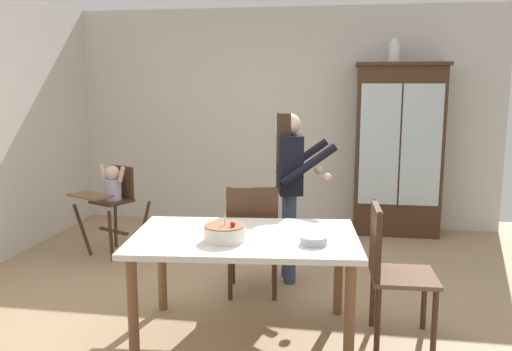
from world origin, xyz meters
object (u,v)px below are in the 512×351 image
(dining_table, at_px, (245,247))
(high_chair_with_toddler, at_px, (112,194))
(china_cabinet, at_px, (398,149))
(ceramic_vase, at_px, (394,52))
(adult_person, at_px, (290,176))
(serving_bowl, at_px, (314,240))
(dining_chair_far_side, at_px, (253,233))
(birthday_cake, at_px, (225,233))
(dining_chair_right_end, at_px, (389,263))

(dining_table, bearing_deg, high_chair_with_toddler, 137.22)
(china_cabinet, relative_size, ceramic_vase, 7.48)
(ceramic_vase, relative_size, adult_person, 0.18)
(serving_bowl, relative_size, dining_chair_far_side, 0.19)
(china_cabinet, distance_m, ceramic_vase, 1.13)
(high_chair_with_toddler, xyz_separation_m, adult_person, (1.90, -0.44, 0.31))
(china_cabinet, distance_m, birthday_cake, 3.35)
(serving_bowl, bearing_deg, dining_table, 164.94)
(dining_table, xyz_separation_m, dining_chair_far_side, (-0.07, 0.70, -0.10))
(dining_chair_right_end, bearing_deg, dining_table, 93.80)
(adult_person, xyz_separation_m, birthday_cake, (-0.31, -1.28, -0.17))
(ceramic_vase, height_order, dining_chair_far_side, ceramic_vase)
(china_cabinet, height_order, serving_bowl, china_cabinet)
(dining_chair_far_side, bearing_deg, high_chair_with_toddler, -36.41)
(birthday_cake, relative_size, dining_chair_far_side, 0.29)
(high_chair_with_toddler, distance_m, dining_chair_far_side, 1.86)
(china_cabinet, height_order, birthday_cake, china_cabinet)
(ceramic_vase, xyz_separation_m, dining_chair_far_side, (-1.27, -2.19, -1.58))
(serving_bowl, height_order, dining_chair_right_end, dining_chair_right_end)
(china_cabinet, height_order, ceramic_vase, ceramic_vase)
(adult_person, height_order, birthday_cake, adult_person)
(adult_person, relative_size, dining_chair_right_end, 1.59)
(china_cabinet, xyz_separation_m, serving_bowl, (-0.82, -3.02, -0.25))
(serving_bowl, bearing_deg, ceramic_vase, 76.55)
(adult_person, relative_size, birthday_cake, 5.47)
(china_cabinet, height_order, high_chair_with_toddler, china_cabinet)
(adult_person, bearing_deg, birthday_cake, 153.36)
(ceramic_vase, relative_size, birthday_cake, 0.96)
(adult_person, xyz_separation_m, serving_bowl, (0.28, -1.26, -0.20))
(birthday_cake, height_order, dining_chair_far_side, dining_chair_far_side)
(birthday_cake, height_order, dining_chair_right_end, dining_chair_right_end)
(ceramic_vase, relative_size, dining_table, 0.16)
(ceramic_vase, bearing_deg, dining_table, -112.69)
(dining_chair_right_end, bearing_deg, serving_bowl, 112.57)
(birthday_cake, distance_m, serving_bowl, 0.60)
(serving_bowl, xyz_separation_m, dining_chair_right_end, (0.51, 0.24, -0.21))
(adult_person, bearing_deg, china_cabinet, -45.05)
(dining_table, bearing_deg, ceramic_vase, 67.31)
(adult_person, distance_m, dining_chair_right_end, 1.36)
(china_cabinet, height_order, dining_chair_right_end, china_cabinet)
(serving_bowl, bearing_deg, adult_person, 102.64)
(dining_table, relative_size, birthday_cake, 5.92)
(dining_table, bearing_deg, dining_chair_right_end, 6.05)
(china_cabinet, relative_size, serving_bowl, 11.22)
(birthday_cake, relative_size, dining_chair_right_end, 0.29)
(high_chair_with_toddler, height_order, dining_table, high_chair_with_toddler)
(dining_chair_right_end, bearing_deg, high_chair_with_toddler, 59.19)
(birthday_cake, distance_m, dining_chair_right_end, 1.16)
(ceramic_vase, height_order, serving_bowl, ceramic_vase)
(ceramic_vase, xyz_separation_m, adult_person, (-1.01, -1.76, -1.17))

